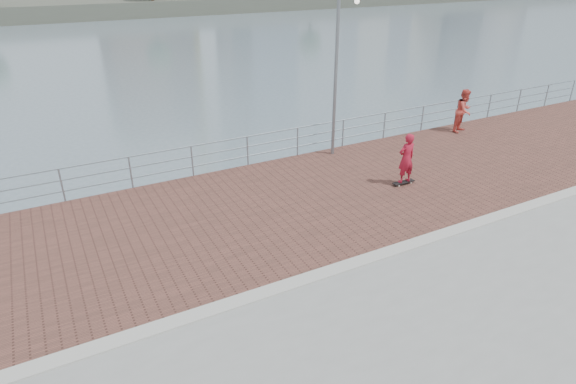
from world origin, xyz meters
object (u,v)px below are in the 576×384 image
skateboarder (406,158)px  bystander (464,111)px  guardrail (220,152)px  street_lamp (345,36)px

skateboarder → bystander: bystander is taller
guardrail → skateboarder: skateboarder is taller
guardrail → skateboarder: 6.31m
guardrail → skateboarder: (4.90, -3.97, 0.25)m
skateboarder → bystander: bearing=-151.6°
bystander → skateboarder: bearing=-171.0°
skateboarder → street_lamp: bearing=-78.8°
street_lamp → skateboarder: street_lamp is taller
guardrail → bystander: size_ratio=21.38×
guardrail → street_lamp: bearing=-12.4°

